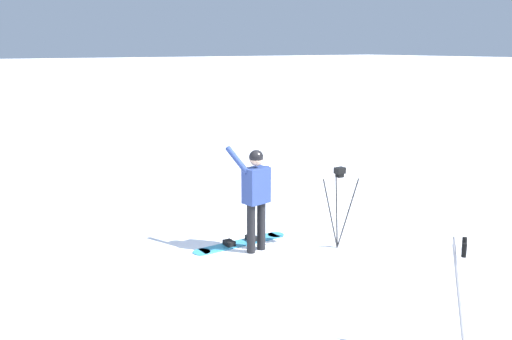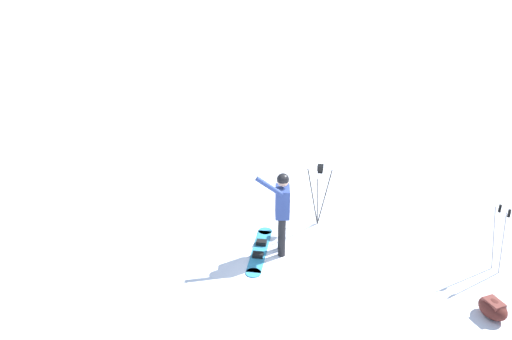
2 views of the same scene
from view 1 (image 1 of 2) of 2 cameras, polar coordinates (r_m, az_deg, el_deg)
The scene contains 5 objects.
ground_plane at distance 8.18m, azimuth -1.55°, elevation -10.68°, with size 300.00×300.00×0.00m, color white.
snowboarder at distance 8.75m, azimuth -0.01°, elevation -2.10°, with size 0.63×0.55×1.69m.
snowboard at distance 9.35m, azimuth -1.62°, elevation -7.46°, with size 0.30×1.75×0.10m.
camera_tripod at distance 9.00m, azimuth 8.55°, elevation -2.11°, with size 0.53×0.52×1.35m.
ski_poles at distance 6.13m, azimuth 20.35°, elevation -10.93°, with size 0.31×0.32×1.33m.
Camera 1 is at (-6.39, 3.94, 3.24)m, focal length 38.86 mm.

